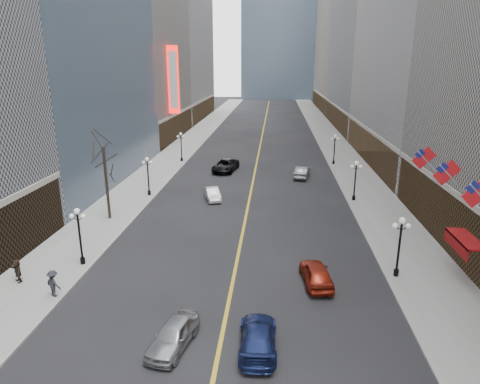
% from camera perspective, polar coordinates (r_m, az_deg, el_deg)
% --- Properties ---
extents(sidewalk_east, '(6.00, 230.00, 0.15)m').
position_cam_1_polar(sidewalk_east, '(71.38, 13.70, 4.30)').
color(sidewalk_east, gray).
rests_on(sidewalk_east, ground).
extents(sidewalk_west, '(6.00, 230.00, 0.15)m').
position_cam_1_polar(sidewalk_west, '(72.46, -8.80, 4.76)').
color(sidewalk_west, gray).
rests_on(sidewalk_west, ground).
extents(lane_line, '(0.25, 200.00, 0.02)m').
position_cam_1_polar(lane_line, '(80.35, 2.68, 6.08)').
color(lane_line, gold).
rests_on(lane_line, ground).
extents(bldg_east_c, '(26.60, 40.60, 48.80)m').
position_cam_1_polar(bldg_east_c, '(108.71, 20.52, 20.72)').
color(bldg_east_c, gray).
rests_on(bldg_east_c, ground).
extents(bldg_east_d, '(26.60, 46.60, 62.80)m').
position_cam_1_polar(bldg_east_d, '(151.21, 16.29, 22.39)').
color(bldg_east_d, gray).
rests_on(bldg_east_d, ground).
extents(bldg_west_c, '(26.60, 30.60, 50.80)m').
position_cam_1_polar(bldg_west_c, '(92.44, -17.35, 22.48)').
color(bldg_west_c, gray).
rests_on(bldg_west_c, ground).
extents(streetlamp_east_1, '(1.26, 0.44, 4.52)m').
position_cam_1_polar(streetlamp_east_1, '(32.60, 20.54, -6.11)').
color(streetlamp_east_1, black).
rests_on(streetlamp_east_1, sidewalk_east).
extents(streetlamp_east_2, '(1.26, 0.44, 4.52)m').
position_cam_1_polar(streetlamp_east_2, '(49.26, 15.14, 2.02)').
color(streetlamp_east_2, black).
rests_on(streetlamp_east_2, sidewalk_east).
extents(streetlamp_east_3, '(1.26, 0.44, 4.52)m').
position_cam_1_polar(streetlamp_east_3, '(66.62, 12.50, 5.98)').
color(streetlamp_east_3, black).
rests_on(streetlamp_east_3, sidewalk_east).
extents(streetlamp_west_1, '(1.26, 0.44, 4.52)m').
position_cam_1_polar(streetlamp_west_1, '(34.55, -20.66, -4.83)').
color(streetlamp_west_1, black).
rests_on(streetlamp_west_1, sidewalk_west).
extents(streetlamp_west_2, '(1.26, 0.44, 4.52)m').
position_cam_1_polar(streetlamp_west_2, '(50.57, -12.19, 2.61)').
color(streetlamp_west_2, black).
rests_on(streetlamp_west_2, sidewalk_west).
extents(streetlamp_west_3, '(1.26, 0.44, 4.52)m').
position_cam_1_polar(streetlamp_west_3, '(67.60, -7.86, 6.38)').
color(streetlamp_west_3, black).
rests_on(streetlamp_west_3, sidewalk_west).
extents(flag_4, '(2.87, 0.12, 2.87)m').
position_cam_1_polar(flag_4, '(34.22, 26.09, 2.04)').
color(flag_4, '#B2B2B7').
rests_on(flag_4, ground).
extents(flag_5, '(2.87, 0.12, 2.87)m').
position_cam_1_polar(flag_5, '(38.79, 23.53, 3.94)').
color(flag_5, '#B2B2B7').
rests_on(flag_5, ground).
extents(awning_c, '(1.40, 4.00, 0.93)m').
position_cam_1_polar(awning_c, '(33.98, 27.60, -5.75)').
color(awning_c, maroon).
rests_on(awning_c, ground).
extents(theatre_marquee, '(2.00, 0.55, 12.00)m').
position_cam_1_polar(theatre_marquee, '(81.11, -8.86, 14.54)').
color(theatre_marquee, red).
rests_on(theatre_marquee, ground).
extents(tree_west_far, '(3.60, 3.60, 7.92)m').
position_cam_1_polar(tree_west_far, '(43.06, -17.65, 4.29)').
color(tree_west_far, '#2D231C').
rests_on(tree_west_far, sidewalk_west).
extents(car_nb_near, '(2.64, 4.63, 1.48)m').
position_cam_1_polar(car_nb_near, '(24.94, -8.89, -18.32)').
color(car_nb_near, '#96989D').
rests_on(car_nb_near, ground).
extents(car_nb_mid, '(2.57, 4.32, 1.34)m').
position_cam_1_polar(car_nb_mid, '(48.85, -3.67, -0.26)').
color(car_nb_mid, silver).
rests_on(car_nb_mid, ground).
extents(car_nb_far, '(3.81, 6.50, 1.70)m').
position_cam_1_polar(car_nb_far, '(61.58, -1.95, 3.55)').
color(car_nb_far, black).
rests_on(car_nb_far, ground).
extents(car_sb_near, '(2.15, 5.00, 1.44)m').
position_cam_1_polar(car_sb_near, '(24.60, 2.42, -18.73)').
color(car_sb_near, '#141E4B').
rests_on(car_sb_near, ground).
extents(car_sb_mid, '(2.39, 4.79, 1.57)m').
position_cam_1_polar(car_sb_mid, '(31.14, 10.13, -10.65)').
color(car_sb_mid, maroon).
rests_on(car_sb_mid, ground).
extents(car_sb_far, '(2.54, 5.00, 1.57)m').
position_cam_1_polar(car_sb_far, '(58.69, 8.29, 2.65)').
color(car_sb_far, '#575D60').
rests_on(car_sb_far, ground).
extents(ped_west_walk, '(1.29, 0.94, 1.84)m').
position_cam_1_polar(ped_west_walk, '(31.36, -23.63, -11.11)').
color(ped_west_walk, '#23232B').
rests_on(ped_west_walk, sidewalk_west).
extents(ped_west_far, '(1.46, 1.39, 1.68)m').
position_cam_1_polar(ped_west_far, '(34.40, -27.55, -9.28)').
color(ped_west_far, black).
rests_on(ped_west_far, sidewalk_west).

